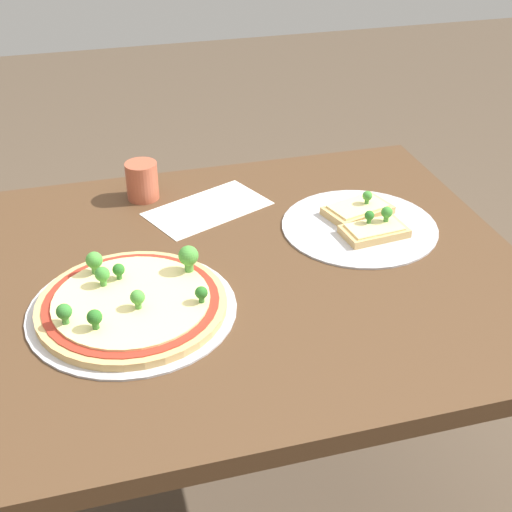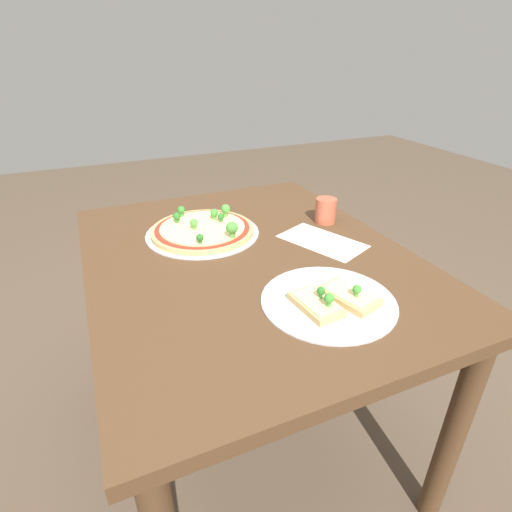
# 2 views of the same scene
# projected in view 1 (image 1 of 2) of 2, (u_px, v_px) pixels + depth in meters

# --- Properties ---
(dining_table) EXTENTS (1.09, 0.87, 0.72)m
(dining_table) POSITION_uv_depth(u_px,v_px,m) (231.00, 312.00, 1.36)
(dining_table) COLOR #4C331E
(dining_table) RESTS_ON ground_plane
(pizza_tray_whole) EXTENTS (0.35, 0.35, 0.07)m
(pizza_tray_whole) POSITION_uv_depth(u_px,v_px,m) (132.00, 303.00, 1.20)
(pizza_tray_whole) COLOR #B7B7BC
(pizza_tray_whole) RESTS_ON dining_table
(pizza_tray_slice) EXTENTS (0.31, 0.31, 0.06)m
(pizza_tray_slice) POSITION_uv_depth(u_px,v_px,m) (363.00, 222.00, 1.44)
(pizza_tray_slice) COLOR #B7B7BC
(pizza_tray_slice) RESTS_ON dining_table
(drinking_cup) EXTENTS (0.07, 0.07, 0.08)m
(drinking_cup) POSITION_uv_depth(u_px,v_px,m) (142.00, 181.00, 1.52)
(drinking_cup) COLOR #AD5138
(drinking_cup) RESTS_ON dining_table
(paper_menu) EXTENTS (0.29, 0.23, 0.00)m
(paper_menu) POSITION_uv_depth(u_px,v_px,m) (208.00, 209.00, 1.50)
(paper_menu) COLOR white
(paper_menu) RESTS_ON dining_table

